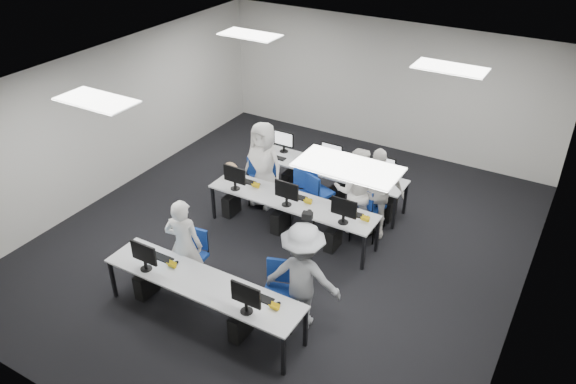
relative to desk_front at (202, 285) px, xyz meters
The scene contains 23 objects.
room 2.54m from the desk_front, 90.00° to the left, with size 9.00×9.02×3.00m.
ceiling_panels 3.33m from the desk_front, 90.00° to the left, with size 5.20×4.60×0.02m.
desk_front is the anchor object (origin of this frame).
desk_mid 2.60m from the desk_front, 90.00° to the left, with size 3.20×0.70×0.73m.
desk_back 4.00m from the desk_front, 90.00° to the left, with size 3.20×0.70×0.73m.
equipment_front 0.38m from the desk_front, behind, with size 2.51×0.41×1.19m.
equipment_mid 2.61m from the desk_front, 94.24° to the left, with size 2.91×0.41×1.19m.
equipment_back 4.04m from the desk_front, 87.27° to the left, with size 2.91×0.41×1.19m.
chair_0 1.04m from the desk_front, 139.56° to the left, with size 0.51×0.54×0.93m.
chair_1 1.18m from the desk_front, 30.21° to the left, with size 0.62×0.65×0.98m.
chair_2 3.47m from the desk_front, 107.89° to the left, with size 0.52×0.55×0.91m.
chair_3 3.16m from the desk_front, 90.73° to the left, with size 0.64×0.67×0.99m.
chair_4 3.44m from the desk_front, 70.46° to the left, with size 0.59×0.62×0.94m.
chair_5 3.73m from the desk_front, 109.33° to the left, with size 0.61×0.64×0.97m.
chair_6 3.48m from the desk_front, 88.22° to the left, with size 0.59×0.62×0.92m.
chair_7 3.70m from the desk_front, 72.01° to the left, with size 0.57×0.60×0.92m.
handbag 3.15m from the desk_front, 117.44° to the left, with size 0.34×0.22×0.28m, color #AB7D58.
student_0 0.87m from the desk_front, 145.96° to the left, with size 0.59×0.39×1.63m, color white.
student_1 3.46m from the desk_front, 74.60° to the left, with size 0.81×0.63×1.67m, color white.
student_2 3.41m from the desk_front, 107.22° to the left, with size 0.85×0.56×1.75m, color white.
student_3 3.63m from the desk_front, 69.62° to the left, with size 1.01×0.42×1.73m, color white.
photographer 1.47m from the desk_front, 28.76° to the left, with size 1.12×0.64×1.73m, color slate.
dslr_camera 1.88m from the desk_front, 35.30° to the left, with size 0.14×0.18×0.10m, color black.
Camera 1 is at (4.24, -7.18, 6.02)m, focal length 35.00 mm.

